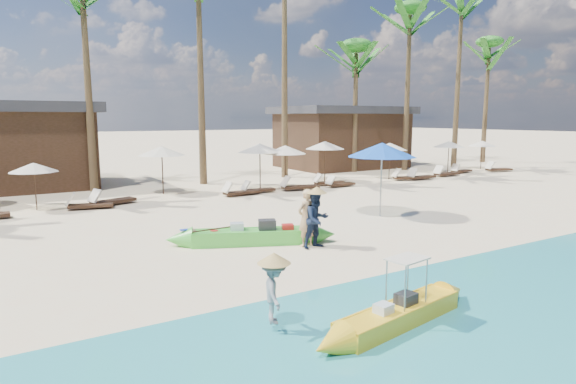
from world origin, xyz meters
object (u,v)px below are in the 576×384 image
blue_umbrella (382,150)px  yellow_canoe (399,314)px  tourist (306,218)px  green_canoe (252,236)px

blue_umbrella → yellow_canoe: bearing=-129.5°
tourist → blue_umbrella: size_ratio=0.60×
tourist → blue_umbrella: 5.24m
yellow_canoe → tourist: (1.41, 5.13, 0.62)m
yellow_canoe → blue_umbrella: bearing=40.7°
yellow_canoe → blue_umbrella: 9.60m
green_canoe → yellow_canoe: (-0.23, -6.12, -0.04)m
green_canoe → tourist: bearing=-17.4°
green_canoe → yellow_canoe: yellow_canoe is taller
tourist → green_canoe: bearing=-53.1°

